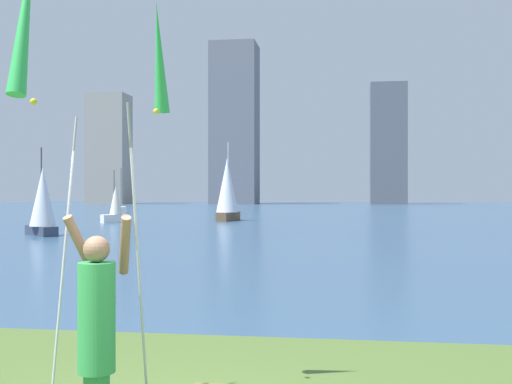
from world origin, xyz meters
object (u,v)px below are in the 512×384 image
(person, at_px, (97,318))
(sailboat_4, at_px, (121,209))
(sailboat_5, at_px, (115,204))
(sailboat_8, at_px, (42,202))
(kite_flag_right, at_px, (158,68))
(kite_flag_left, at_px, (27,25))
(sailboat_1, at_px, (227,189))

(person, bearing_deg, sailboat_4, 94.31)
(sailboat_5, bearing_deg, sailboat_4, 109.48)
(sailboat_4, bearing_deg, sailboat_8, -75.86)
(sailboat_4, bearing_deg, person, -69.71)
(person, distance_m, sailboat_4, 57.35)
(kite_flag_right, bearing_deg, sailboat_8, 119.93)
(sailboat_5, bearing_deg, sailboat_8, -85.42)
(kite_flag_right, bearing_deg, sailboat_4, 110.89)
(person, height_order, kite_flag_left, kite_flag_left)
(sailboat_4, xyz_separation_m, sailboat_8, (8.02, -31.82, 1.28))
(sailboat_8, bearing_deg, sailboat_5, 94.58)
(person, relative_size, kite_flag_right, 0.47)
(sailboat_1, xyz_separation_m, sailboat_4, (-13.96, 16.24, -1.93))
(person, bearing_deg, kite_flag_right, 46.77)
(sailboat_4, relative_size, sailboat_5, 1.28)
(sailboat_4, bearing_deg, sailboat_1, -49.33)
(sailboat_4, relative_size, sailboat_8, 1.07)
(sailboat_5, bearing_deg, sailboat_1, 28.55)
(kite_flag_left, relative_size, sailboat_4, 0.96)
(person, distance_m, kite_flag_right, 2.58)
(person, height_order, sailboat_4, sailboat_4)
(person, distance_m, sailboat_5, 36.15)
(sailboat_8, bearing_deg, kite_flag_right, -60.07)
(kite_flag_right, xyz_separation_m, sailboat_8, (-12.24, 21.25, -1.78))
(sailboat_1, distance_m, sailboat_4, 21.50)
(sailboat_1, xyz_separation_m, sailboat_8, (-5.94, -15.58, -0.65))
(sailboat_8, bearing_deg, sailboat_1, 69.15)
(person, xyz_separation_m, sailboat_4, (-19.89, 53.79, -0.61))
(kite_flag_right, relative_size, sailboat_1, 0.72)
(person, height_order, kite_flag_right, kite_flag_right)
(kite_flag_left, bearing_deg, sailboat_4, 109.74)
(person, xyz_separation_m, kite_flag_left, (-0.37, -0.60, 2.58))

